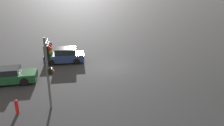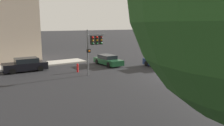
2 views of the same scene
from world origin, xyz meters
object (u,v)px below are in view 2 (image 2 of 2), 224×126
object	(u,v)px
crossing_car_1	(159,61)
parked_car_0	(25,65)
fire_hydrant	(78,68)
crossing_car_0	(108,60)
traffic_signal	(94,43)

from	to	relation	value
crossing_car_1	parked_car_0	world-z (taller)	crossing_car_1
parked_car_0	fire_hydrant	world-z (taller)	parked_car_0
crossing_car_0	fire_hydrant	size ratio (longest dim) A/B	4.89
parked_car_0	fire_hydrant	bearing A→B (deg)	143.26
crossing_car_1	parked_car_0	xyz separation A→B (m)	(6.59, 13.71, -0.01)
crossing_car_0	fire_hydrant	xyz separation A→B (m)	(-1.63, 4.94, -0.12)
traffic_signal	crossing_car_0	bearing A→B (deg)	133.99
crossing_car_1	fire_hydrant	size ratio (longest dim) A/B	4.37
traffic_signal	parked_car_0	world-z (taller)	traffic_signal
parked_car_0	crossing_car_1	bearing A→B (deg)	156.45
traffic_signal	parked_car_0	xyz separation A→B (m)	(5.63, 5.43, -2.51)
traffic_signal	crossing_car_0	world-z (taller)	traffic_signal
crossing_car_1	parked_car_0	distance (m)	15.21
crossing_car_1	parked_car_0	bearing A→B (deg)	67.41
crossing_car_0	fire_hydrant	bearing A→B (deg)	-71.20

